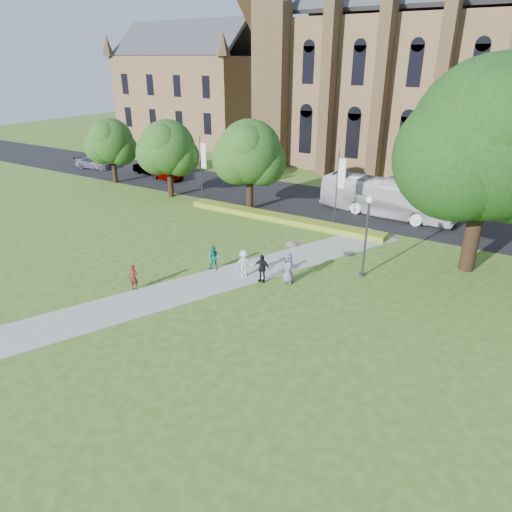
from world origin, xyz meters
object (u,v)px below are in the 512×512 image
Objects in this scene: car_2 at (94,163)px; pedestrian_0 at (134,278)px; large_tree at (492,140)px; car_0 at (167,173)px; tour_coach at (387,197)px; car_1 at (151,168)px; streetlamp at (367,227)px.

car_2 is 3.18× the size of pedestrian_0.
car_0 is at bearing 166.37° from large_tree.
car_1 is (-28.76, 1.04, -0.95)m from tour_coach.
car_2 is at bearing 105.08° from car_0.
tour_coach is 36.75m from car_2.
pedestrian_0 is (-8.59, -21.73, -0.85)m from tour_coach.
car_2 reaches higher than car_1.
large_tree is at bearing -90.19° from car_0.
pedestrian_0 is at bearing -139.48° from car_2.
tour_coach is at bearing -75.96° from car_0.
pedestrian_0 is at bearing -140.72° from large_tree.
car_1 is at bearing 84.18° from car_0.
pedestrian_0 is at bearing 163.36° from tour_coach.
car_0 is 1.06× the size of car_1.
large_tree reaches higher than car_1.
large_tree reaches higher than car_0.
large_tree is at bearing -112.31° from car_2.
large_tree reaches higher than tour_coach.
tour_coach is at bearing -101.65° from car_2.
car_0 is (-27.41, 12.48, -2.52)m from streetlamp.
tour_coach reaches higher than pedestrian_0.
car_2 is at bearing 121.37° from pedestrian_0.
streetlamp is at bearing -164.45° from tour_coach.
large_tree is at bearing 39.29° from streetlamp.
car_0 is 2.88× the size of pedestrian_0.
large_tree is at bearing -116.80° from car_1.
car_2 is (-7.98, -1.64, 0.02)m from car_1.
large_tree reaches higher than streetlamp.
car_2 is at bearing 170.28° from large_tree.
tour_coach is at bearing 100.61° from streetlamp.
streetlamp is at bearing 17.55° from pedestrian_0.
pedestrian_0 is at bearing -151.05° from car_1.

